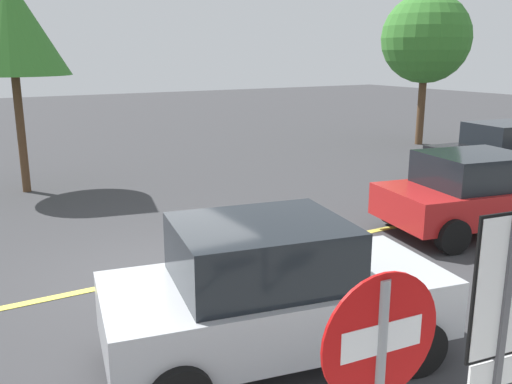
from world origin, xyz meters
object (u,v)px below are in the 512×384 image
(car_silver_behind_van, at_px, (272,291))
(car_red_mid_road, at_px, (478,192))
(speed_limit_sign, at_px, (501,324))
(car_black_crossing, at_px, (500,151))
(tree_left_verge, at_px, (10,25))
(tree_centre_verge, at_px, (426,39))

(car_silver_behind_van, bearing_deg, car_red_mid_road, 18.11)
(speed_limit_sign, height_order, car_silver_behind_van, speed_limit_sign)
(speed_limit_sign, xyz_separation_m, car_black_crossing, (10.67, 7.79, -0.98))
(car_black_crossing, xyz_separation_m, car_silver_behind_van, (-10.57, -4.86, 0.04))
(tree_left_verge, bearing_deg, car_black_crossing, -23.27)
(speed_limit_sign, bearing_deg, tree_left_verge, 94.96)
(car_black_crossing, bearing_deg, tree_left_verge, 156.73)
(tree_left_verge, relative_size, tree_centre_verge, 0.94)
(speed_limit_sign, height_order, car_black_crossing, speed_limit_sign)
(tree_centre_verge, bearing_deg, speed_limit_sign, -135.03)
(tree_left_verge, xyz_separation_m, tree_centre_verge, (14.37, 0.37, -0.13))
(car_silver_behind_van, height_order, tree_left_verge, tree_left_verge)
(car_red_mid_road, relative_size, tree_centre_verge, 0.74)
(car_black_crossing, relative_size, car_red_mid_road, 0.97)
(speed_limit_sign, relative_size, car_silver_behind_van, 0.61)
(tree_left_verge, height_order, tree_centre_verge, tree_centre_verge)
(car_red_mid_road, relative_size, tree_left_verge, 0.78)
(car_silver_behind_van, distance_m, tree_centre_verge, 17.00)
(car_black_crossing, distance_m, tree_left_verge, 13.25)
(car_red_mid_road, distance_m, car_silver_behind_van, 6.28)
(tree_left_verge, bearing_deg, car_silver_behind_van, -83.00)
(car_red_mid_road, distance_m, tree_centre_verge, 11.46)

